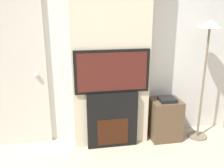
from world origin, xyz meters
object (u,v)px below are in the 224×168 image
media_stand (165,119)px  fireplace (112,119)px  television (112,71)px  floor_lamp (207,50)px

media_stand → fireplace: bearing=-175.7°
television → floor_lamp: 1.32m
television → fireplace: bearing=90.0°
floor_lamp → media_stand: 1.12m
fireplace → television: bearing=-90.0°
fireplace → floor_lamp: 1.59m
fireplace → media_stand: size_ratio=1.22×
floor_lamp → media_stand: floor_lamp is taller
fireplace → floor_lamp: bearing=-0.2°
fireplace → television: size_ratio=0.80×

